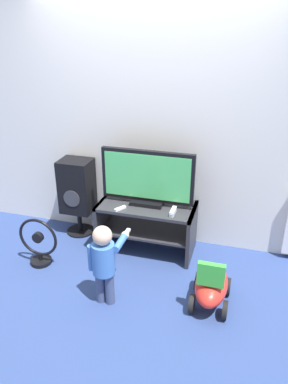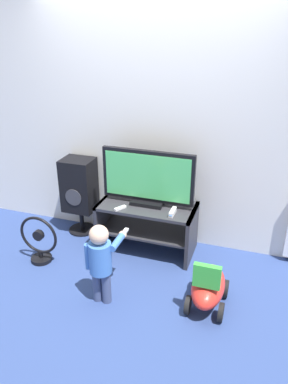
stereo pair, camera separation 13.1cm
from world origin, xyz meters
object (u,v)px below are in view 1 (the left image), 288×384
game_console (173,212)px  floor_fan (39,244)px  television (147,178)px  speaker_tower (77,188)px  child (104,259)px  remote_primary (120,208)px  ride_on_toy (211,285)px

game_console → floor_fan: size_ratio=0.32×
television → speaker_tower: bearing=172.5°
game_console → television: bearing=155.0°
child → speaker_tower: bearing=125.4°
child → remote_primary: bearing=98.8°
game_console → remote_primary: 0.53m
floor_fan → child: bearing=-22.0°
floor_fan → ride_on_toy: (1.71, -0.11, -0.04)m
remote_primary → speaker_tower: speaker_tower is taller
television → floor_fan: television is taller
television → game_console: television is taller
ride_on_toy → speaker_tower: bearing=153.6°
game_console → floor_fan: (-1.25, -0.43, -0.33)m
ride_on_toy → floor_fan: bearing=176.2°
remote_primary → ride_on_toy: bearing=-26.3°
floor_fan → game_console: bearing=18.9°
remote_primary → ride_on_toy: remote_primary is taller
remote_primary → floor_fan: 0.88m
speaker_tower → floor_fan: bearing=-99.8°
floor_fan → ride_on_toy: 1.72m
television → floor_fan: 1.25m
game_console → floor_fan: bearing=-161.1°
remote_primary → speaker_tower: (-0.61, 0.31, 0.02)m
child → floor_fan: bearing=158.0°
television → ride_on_toy: (0.76, -0.68, -0.62)m
speaker_tower → ride_on_toy: bearing=-26.4°
floor_fan → speaker_tower: bearing=80.2°
ride_on_toy → game_console: bearing=130.3°
game_console → remote_primary: bearing=-173.5°
ride_on_toy → child: bearing=-165.6°
remote_primary → speaker_tower: bearing=153.3°
game_console → floor_fan: 1.36m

